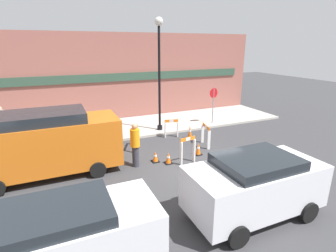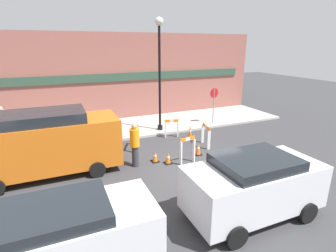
% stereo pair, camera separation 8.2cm
% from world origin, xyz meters
% --- Properties ---
extents(ground_plane, '(60.00, 60.00, 0.00)m').
position_xyz_m(ground_plane, '(0.00, 0.00, 0.00)').
color(ground_plane, '#38383A').
extents(sidewalk_slab, '(18.00, 3.99, 0.12)m').
position_xyz_m(sidewalk_slab, '(0.00, 6.49, 0.06)').
color(sidewalk_slab, '#ADA89E').
rests_on(sidewalk_slab, ground_plane).
extents(storefront_facade, '(18.00, 0.22, 5.50)m').
position_xyz_m(storefront_facade, '(0.00, 8.56, 2.75)').
color(storefront_facade, '#93564C').
rests_on(storefront_facade, ground_plane).
extents(streetlamp_post, '(0.44, 0.44, 5.99)m').
position_xyz_m(streetlamp_post, '(0.61, 5.16, 3.92)').
color(streetlamp_post, black).
rests_on(streetlamp_post, sidewalk_slab).
extents(stop_sign, '(0.60, 0.11, 2.16)m').
position_xyz_m(stop_sign, '(4.11, 5.11, 1.57)').
color(stop_sign, gray).
rests_on(stop_sign, sidewalk_slab).
extents(barricade_0, '(0.33, 0.97, 1.06)m').
position_xyz_m(barricade_0, '(1.83, 2.21, 0.58)').
color(barricade_0, white).
rests_on(barricade_0, ground_plane).
extents(barricade_1, '(0.74, 0.31, 0.98)m').
position_xyz_m(barricade_1, '(0.83, 4.05, 0.52)').
color(barricade_1, white).
rests_on(barricade_1, ground_plane).
extents(barricade_2, '(0.53, 0.96, 1.08)m').
position_xyz_m(barricade_2, '(-1.38, 3.16, 0.60)').
color(barricade_2, white).
rests_on(barricade_2, ground_plane).
extents(barricade_3, '(0.73, 0.23, 1.15)m').
position_xyz_m(barricade_3, '(0.10, 0.82, 0.60)').
color(barricade_3, white).
rests_on(barricade_3, ground_plane).
extents(traffic_cone_0, '(0.30, 0.30, 0.75)m').
position_xyz_m(traffic_cone_0, '(1.62, 3.44, 0.36)').
color(traffic_cone_0, black).
rests_on(traffic_cone_0, ground_plane).
extents(traffic_cone_1, '(0.30, 0.30, 0.49)m').
position_xyz_m(traffic_cone_1, '(-0.65, 1.11, 0.23)').
color(traffic_cone_1, black).
rests_on(traffic_cone_1, ground_plane).
extents(traffic_cone_2, '(0.30, 0.30, 0.47)m').
position_xyz_m(traffic_cone_2, '(-1.09, 1.48, 0.22)').
color(traffic_cone_2, black).
rests_on(traffic_cone_2, ground_plane).
extents(traffic_cone_3, '(0.30, 0.30, 0.57)m').
position_xyz_m(traffic_cone_3, '(0.95, 1.40, 0.28)').
color(traffic_cone_3, black).
rests_on(traffic_cone_3, ground_plane).
extents(person_worker, '(0.50, 0.50, 1.81)m').
position_xyz_m(person_worker, '(-1.97, 1.41, 0.97)').
color(person_worker, '#33333D').
rests_on(person_worker, ground_plane).
extents(person_pedestrian, '(0.52, 0.52, 1.78)m').
position_xyz_m(person_pedestrian, '(-7.19, 6.54, 1.07)').
color(person_pedestrian, '#33333D').
rests_on(person_pedestrian, sidewalk_slab).
extents(parked_car_0, '(4.52, 1.91, 1.66)m').
position_xyz_m(parked_car_0, '(-5.11, -3.01, 0.94)').
color(parked_car_0, silver).
rests_on(parked_car_0, ground_plane).
extents(parked_car_1, '(3.90, 1.97, 1.82)m').
position_xyz_m(parked_car_1, '(0.18, -3.01, 1.02)').
color(parked_car_1, silver).
rests_on(parked_car_1, ground_plane).
extents(work_van, '(5.29, 2.13, 2.46)m').
position_xyz_m(work_van, '(-5.17, 2.07, 1.34)').
color(work_van, '#D16619').
rests_on(work_van, ground_plane).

